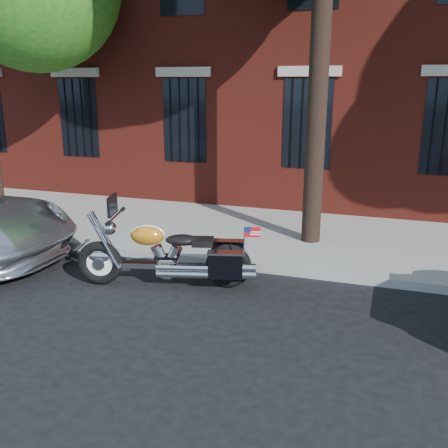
% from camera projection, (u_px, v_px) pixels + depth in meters
% --- Properties ---
extents(ground, '(120.00, 120.00, 0.00)m').
position_uv_depth(ground, '(245.00, 305.00, 7.28)').
color(ground, black).
rests_on(ground, ground).
extents(curb, '(40.00, 0.16, 0.15)m').
position_uv_depth(curb, '(267.00, 268.00, 8.52)').
color(curb, gray).
rests_on(curb, ground).
extents(sidewalk, '(40.00, 3.60, 0.15)m').
position_uv_depth(sidewalk, '(288.00, 236.00, 10.24)').
color(sidewalk, gray).
rests_on(sidewalk, ground).
extents(motorcycle, '(2.90, 1.26, 1.46)m').
position_uv_depth(motorcycle, '(173.00, 257.00, 7.81)').
color(motorcycle, black).
rests_on(motorcycle, ground).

